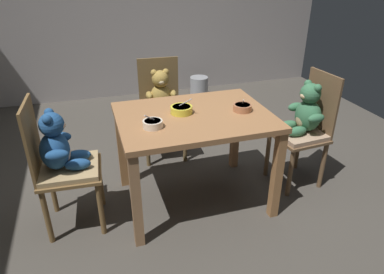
{
  "coord_description": "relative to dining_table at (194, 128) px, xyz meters",
  "views": [
    {
      "loc": [
        -0.68,
        -2.13,
        1.69
      ],
      "look_at": [
        0.0,
        0.05,
        0.52
      ],
      "focal_mm": 32.76,
      "sensor_mm": 36.0,
      "label": 1
    }
  ],
  "objects": [
    {
      "name": "porridge_bowl_cream_near_left",
      "position": [
        -0.32,
        -0.12,
        0.13
      ],
      "size": [
        0.13,
        0.13,
        0.11
      ],
      "color": "beige",
      "rests_on": "dining_table"
    },
    {
      "name": "ground_plane",
      "position": [
        0.0,
        0.0,
        -0.63
      ],
      "size": [
        5.2,
        5.2,
        0.04
      ],
      "color": "#45413A"
    },
    {
      "name": "dining_table",
      "position": [
        0.0,
        0.0,
        0.0
      ],
      "size": [
        1.07,
        0.8,
        0.72
      ],
      "color": "#9A6940",
      "rests_on": "ground_plane"
    },
    {
      "name": "porridge_bowl_terracotta_near_right",
      "position": [
        0.35,
        -0.04,
        0.13
      ],
      "size": [
        0.13,
        0.14,
        0.11
      ],
      "color": "#B06E49",
      "rests_on": "dining_table"
    },
    {
      "name": "teddy_chair_far_center",
      "position": [
        -0.06,
        0.78,
        -0.08
      ],
      "size": [
        0.42,
        0.4,
        0.9
      ],
      "rotation": [
        0.0,
        0.0,
        -1.63
      ],
      "color": "brown",
      "rests_on": "ground_plane"
    },
    {
      "name": "teddy_chair_near_left",
      "position": [
        -0.91,
        -0.01,
        -0.06
      ],
      "size": [
        0.42,
        0.41,
        0.93
      ],
      "rotation": [
        0.0,
        0.0,
        -0.06
      ],
      "color": "brown",
      "rests_on": "ground_plane"
    },
    {
      "name": "metal_pail",
      "position": [
        0.75,
        2.15,
        -0.48
      ],
      "size": [
        0.24,
        0.24,
        0.27
      ],
      "primitive_type": "cylinder",
      "color": "#93969B",
      "rests_on": "ground_plane"
    },
    {
      "name": "porridge_bowl_yellow_center",
      "position": [
        -0.08,
        0.05,
        0.13
      ],
      "size": [
        0.16,
        0.16,
        0.13
      ],
      "color": "yellow",
      "rests_on": "dining_table"
    },
    {
      "name": "teddy_chair_near_right",
      "position": [
        0.91,
        -0.01,
        -0.05
      ],
      "size": [
        0.4,
        0.41,
        0.92
      ],
      "rotation": [
        0.0,
        0.0,
        3.22
      ],
      "color": "brown",
      "rests_on": "ground_plane"
    }
  ]
}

